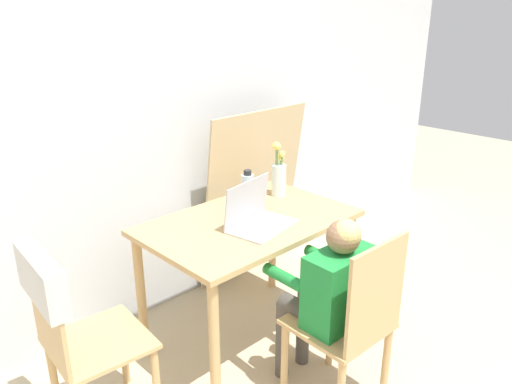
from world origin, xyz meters
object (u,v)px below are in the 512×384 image
chair_occupied (350,323)px  person_seated (330,288)px  chair_spare (66,317)px  laptop (256,216)px  water_bottle (248,195)px  flower_vase (279,175)px

chair_occupied → person_seated: person_seated is taller
chair_spare → laptop: bearing=-91.3°
person_seated → water_bottle: bearing=-93.4°
person_seated → laptop: bearing=-87.9°
person_seated → chair_spare: bearing=-28.9°
laptop → water_bottle: (0.06, 0.13, 0.07)m
chair_occupied → laptop: laptop is taller
chair_spare → chair_occupied: bearing=-121.6°
chair_occupied → chair_spare: 1.22m
chair_occupied → laptop: 0.70m
person_seated → laptop: (0.00, 0.49, 0.21)m
flower_vase → water_bottle: (-0.34, -0.10, -0.01)m
chair_spare → water_bottle: (1.04, 0.02, 0.25)m
flower_vase → water_bottle: size_ratio=1.27×
laptop → flower_vase: flower_vase is taller
person_seated → flower_vase: size_ratio=2.92×
chair_spare → water_bottle: bearing=-84.0°
chair_occupied → chair_spare: chair_spare is taller
laptop → flower_vase: (0.40, 0.22, 0.07)m
person_seated → flower_vase: flower_vase is taller
person_seated → laptop: laptop is taller
person_seated → chair_occupied: bearing=90.0°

